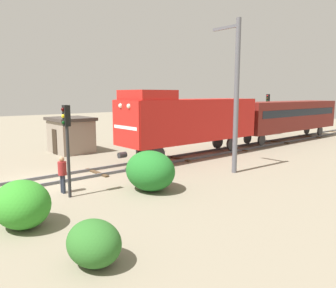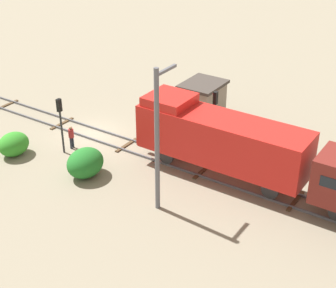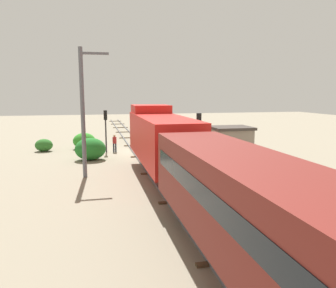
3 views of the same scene
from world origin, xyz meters
name	(u,v)px [view 1 (image 1 of 3)]	position (x,y,z in m)	size (l,w,h in m)	color
ground_plane	(41,183)	(0.00, 0.00, 0.00)	(114.05, 114.05, 0.00)	gray
railway_track	(41,182)	(0.00, 0.00, 0.07)	(2.40, 76.03, 0.16)	#595960
locomotive	(189,119)	(0.00, 10.53, 2.77)	(2.90, 11.60, 4.60)	red
passenger_car_leading	(288,115)	(0.00, 23.86, 2.52)	(2.84, 14.00, 3.66)	maroon
traffic_signal_near	(67,134)	(3.20, 0.13, 2.82)	(0.32, 0.34, 4.04)	#262628
traffic_signal_mid	(136,116)	(-3.40, 8.35, 2.90)	(0.32, 0.34, 4.17)	#262628
traffic_signal_far	(268,107)	(-3.60, 25.88, 3.13)	(0.32, 0.34, 4.52)	#262628
worker_near_track	(62,172)	(2.40, 0.17, 1.00)	(0.38, 0.38, 1.70)	#262B38
catenary_mast	(236,93)	(4.94, 9.34, 4.55)	(1.94, 0.28, 8.61)	#595960
relay_hut	(71,135)	(-7.50, 5.03, 1.39)	(3.50, 2.90, 2.74)	gray
bush_near	(150,171)	(4.66, 3.48, 0.94)	(2.60, 2.12, 1.89)	#216E26
bush_mid	(22,204)	(5.31, -2.47, 0.82)	(2.24, 1.83, 1.63)	#308826
bush_far	(171,130)	(-9.58, 17.20, 0.69)	(1.90, 1.55, 1.38)	#307026
bush_back	(94,243)	(9.14, -1.81, 0.61)	(1.67, 1.37, 1.22)	#2C6726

